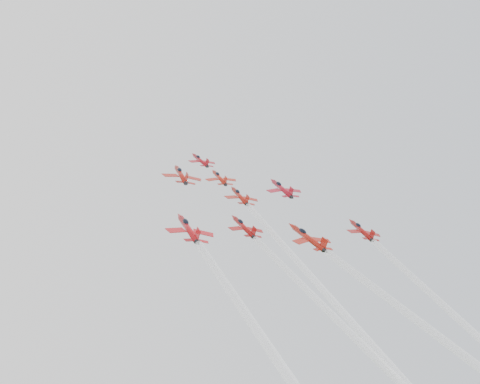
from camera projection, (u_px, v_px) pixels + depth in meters
jet_lead at (200, 160)px, 173.13m from camera, size 8.49×10.76×7.22m
jet_row2_left at (181, 174)px, 155.08m from camera, size 10.61×13.45×9.03m
jet_row2_center at (219, 178)px, 161.98m from camera, size 8.77×11.11×7.46m
jet_row2_right at (282, 188)px, 168.77m from camera, size 10.64×13.48×9.05m
jet_center at (337, 287)px, 115.38m from camera, size 9.17×84.84×54.16m
jet_rear_left at (354, 339)px, 97.62m from camera, size 8.65×80.08×51.12m
jet_rear_right at (477, 384)px, 94.58m from camera, size 10.63×98.36×62.79m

